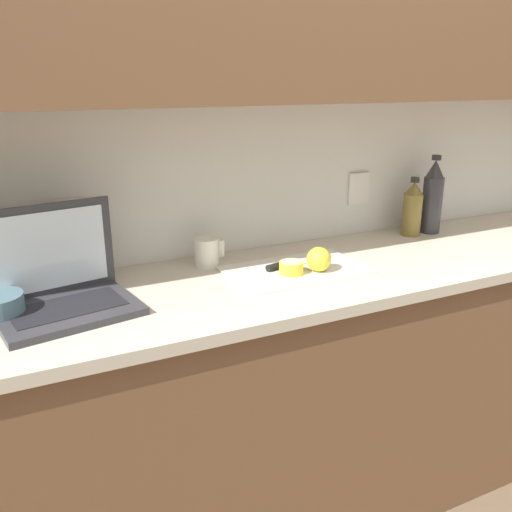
% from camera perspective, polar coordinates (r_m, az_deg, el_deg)
% --- Properties ---
extents(ground_plane, '(12.00, 12.00, 0.00)m').
position_cam_1_polar(ground_plane, '(2.27, 7.94, -23.14)').
color(ground_plane, brown).
rests_on(ground_plane, ground).
extents(wall_back, '(5.20, 0.38, 2.60)m').
position_cam_1_polar(wall_back, '(1.89, 6.28, 20.19)').
color(wall_back, white).
rests_on(wall_back, ground_plane).
extents(counter_unit, '(2.49, 0.58, 0.91)m').
position_cam_1_polar(counter_unit, '(2.00, 8.97, -12.91)').
color(counter_unit, brown).
rests_on(counter_unit, ground_plane).
extents(laptop, '(0.39, 0.31, 0.27)m').
position_cam_1_polar(laptop, '(1.52, -19.97, -2.95)').
color(laptop, '#333338').
rests_on(laptop, counter_unit).
extents(cutting_board, '(0.44, 0.27, 0.01)m').
position_cam_1_polar(cutting_board, '(1.72, 4.21, -1.52)').
color(cutting_board, silver).
rests_on(cutting_board, counter_unit).
extents(knife, '(0.27, 0.09, 0.02)m').
position_cam_1_polar(knife, '(1.74, 3.46, -0.79)').
color(knife, silver).
rests_on(knife, cutting_board).
extents(lemon_half_cut, '(0.08, 0.08, 0.04)m').
position_cam_1_polar(lemon_half_cut, '(1.67, 3.73, -1.22)').
color(lemon_half_cut, yellow).
rests_on(lemon_half_cut, cutting_board).
extents(lemon_whole_beside, '(0.08, 0.08, 0.08)m').
position_cam_1_polar(lemon_whole_beside, '(1.69, 6.64, -0.34)').
color(lemon_whole_beside, yellow).
rests_on(lemon_whole_beside, cutting_board).
extents(bottle_green_soda, '(0.08, 0.08, 0.30)m').
position_cam_1_polar(bottle_green_soda, '(2.23, 18.08, 5.88)').
color(bottle_green_soda, '#333338').
rests_on(bottle_green_soda, counter_unit).
extents(bottle_oil_tall, '(0.07, 0.07, 0.23)m').
position_cam_1_polar(bottle_oil_tall, '(2.17, 16.13, 4.75)').
color(bottle_oil_tall, olive).
rests_on(bottle_oil_tall, counter_unit).
extents(measuring_cup, '(0.10, 0.08, 0.09)m').
position_cam_1_polar(measuring_cup, '(1.76, -5.19, 0.42)').
color(measuring_cup, silver).
rests_on(measuring_cup, counter_unit).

